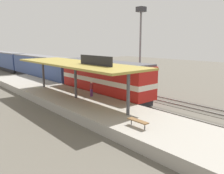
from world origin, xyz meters
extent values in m
plane|color=#5B564C|center=(2.00, 0.00, 0.00)|extent=(120.00, 120.00, 0.00)
cube|color=#4E4941|center=(0.00, 0.00, 0.02)|extent=(3.20, 110.00, 0.04)
cube|color=gray|center=(-0.72, 0.00, 0.08)|extent=(0.10, 110.00, 0.16)
cube|color=gray|center=(0.72, 0.00, 0.08)|extent=(0.10, 110.00, 0.16)
cube|color=#4E4941|center=(4.60, 0.00, 0.02)|extent=(3.20, 110.00, 0.04)
cube|color=gray|center=(3.88, 0.00, 0.08)|extent=(0.10, 110.00, 0.16)
cube|color=gray|center=(5.32, 0.00, 0.08)|extent=(0.10, 110.00, 0.16)
cube|color=#9E998E|center=(-4.60, 0.00, 0.45)|extent=(6.00, 44.00, 0.90)
cylinder|color=#47474C|center=(-4.60, -8.00, 2.70)|extent=(0.28, 0.28, 3.60)
cylinder|color=#47474C|center=(-4.60, 0.00, 2.70)|extent=(0.28, 0.28, 3.60)
cylinder|color=#47474C|center=(-4.60, 8.00, 2.70)|extent=(0.28, 0.28, 3.60)
cube|color=#A38E3D|center=(-4.60, 0.00, 4.60)|extent=(5.20, 18.00, 0.20)
cube|color=black|center=(-4.60, -3.60, 5.15)|extent=(0.12, 4.80, 0.90)
cylinder|color=#333338|center=(-6.00, -11.07, 1.11)|extent=(0.07, 0.07, 0.42)
cylinder|color=#333338|center=(-6.00, -9.77, 1.11)|extent=(0.07, 0.07, 0.42)
cube|color=brown|center=(-6.00, -10.42, 1.36)|extent=(0.44, 1.70, 0.08)
cube|color=#28282D|center=(0.00, 0.96, 0.51)|extent=(2.60, 13.60, 0.70)
cube|color=red|center=(0.00, 0.96, 2.61)|extent=(2.90, 14.40, 3.50)
cube|color=#4C4C51|center=(0.00, 0.96, 4.48)|extent=(2.78, 14.11, 0.24)
cube|color=silver|center=(0.00, 0.96, 2.35)|extent=(2.93, 14.43, 0.56)
cube|color=#28282D|center=(0.00, 18.96, 0.51)|extent=(2.60, 19.20, 0.70)
cube|color=#384C84|center=(0.00, 18.96, 2.51)|extent=(2.90, 20.00, 3.30)
cube|color=slate|center=(0.00, 18.96, 4.28)|extent=(2.78, 19.60, 0.24)
cube|color=#28282D|center=(0.00, 39.76, 0.51)|extent=(2.60, 19.20, 0.70)
cube|color=#384C84|center=(0.00, 39.76, 2.51)|extent=(2.90, 20.00, 3.30)
cube|color=slate|center=(0.00, 39.76, 4.28)|extent=(2.78, 19.60, 0.24)
cylinder|color=slate|center=(7.80, 2.12, 5.50)|extent=(0.28, 0.28, 11.00)
cube|color=#333338|center=(7.80, 2.12, 11.35)|extent=(1.10, 1.10, 0.70)
cylinder|color=#663375|center=(-3.07, -0.62, 1.32)|extent=(0.16, 0.16, 0.84)
cylinder|color=#663375|center=(-2.89, -0.62, 1.32)|extent=(0.16, 0.16, 0.84)
cylinder|color=maroon|center=(-2.98, -0.62, 2.06)|extent=(0.34, 0.34, 0.64)
sphere|color=tan|center=(-2.98, -0.62, 2.50)|extent=(0.23, 0.23, 0.23)
camera|label=1|loc=(-17.61, -21.08, 6.87)|focal=37.20mm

